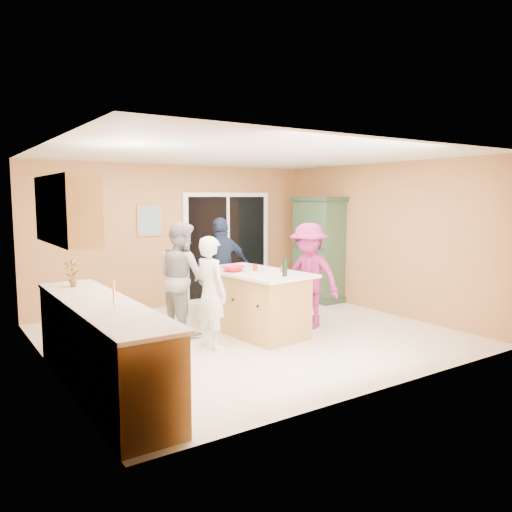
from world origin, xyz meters
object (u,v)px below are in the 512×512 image
woman_white (211,292)px  woman_navy (222,268)px  kitchen_island (255,304)px  green_hutch (318,250)px  woman_magenta (309,276)px  woman_grey (182,278)px

woman_white → woman_navy: (0.97, 1.39, 0.09)m
kitchen_island → woman_navy: bearing=80.0°
green_hutch → woman_navy: bearing=-174.3°
kitchen_island → woman_white: woman_white is taller
green_hutch → woman_navy: green_hutch is taller
kitchen_island → woman_magenta: 0.97m
kitchen_island → woman_magenta: size_ratio=1.15×
woman_navy → woman_grey: bearing=32.6°
kitchen_island → woman_navy: 1.19m
woman_white → kitchen_island: bearing=-81.6°
woman_white → woman_magenta: 1.77m
green_hutch → woman_white: green_hutch is taller
woman_white → woman_navy: size_ratio=0.89×
kitchen_island → woman_magenta: (0.88, -0.18, 0.37)m
woman_grey → woman_magenta: bearing=-118.9°
woman_magenta → green_hutch: bearing=117.1°
woman_navy → woman_magenta: bearing=125.7°
woman_white → green_hutch: bearing=-72.5°
green_hutch → woman_magenta: bearing=-134.5°
woman_white → woman_navy: woman_navy is taller
green_hutch → woman_magenta: (-1.49, -1.52, -0.17)m
woman_navy → woman_magenta: woman_navy is taller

